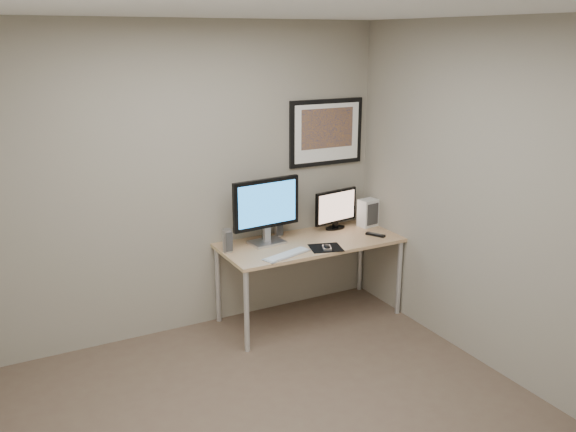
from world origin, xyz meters
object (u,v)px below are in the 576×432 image
object	(u,v)px
desk	(310,248)
fan_unit	(368,213)
phone_dock	(265,234)
framed_art	(326,132)
monitor_large	(266,208)
speaker_right	(278,226)
monitor_tv	(336,208)
speaker_left	(227,241)
keyboard	(287,255)

from	to	relation	value
desk	fan_unit	world-z (taller)	fan_unit
phone_dock	fan_unit	size ratio (longest dim) A/B	0.53
framed_art	monitor_large	distance (m)	0.94
speaker_right	phone_dock	bearing A→B (deg)	-147.30
framed_art	desk	bearing A→B (deg)	-136.54
desk	monitor_tv	bearing A→B (deg)	27.37
phone_dock	fan_unit	xyz separation A→B (m)	(1.06, -0.03, 0.06)
speaker_left	keyboard	distance (m)	0.51
framed_art	keyboard	distance (m)	1.26
phone_dock	keyboard	bearing A→B (deg)	-69.38
speaker_left	monitor_tv	bearing A→B (deg)	5.04
fan_unit	monitor_tv	bearing A→B (deg)	159.57
phone_dock	keyboard	world-z (taller)	phone_dock
monitor_tv	speaker_right	distance (m)	0.58
speaker_right	phone_dock	xyz separation A→B (m)	(-0.18, -0.10, -0.03)
desk	speaker_right	size ratio (longest dim) A/B	8.55
phone_dock	speaker_left	bearing A→B (deg)	-147.48
speaker_left	fan_unit	distance (m)	1.46
monitor_large	phone_dock	bearing A→B (deg)	72.03
speaker_left	fan_unit	world-z (taller)	fan_unit
monitor_large	phone_dock	size ratio (longest dim) A/B	4.63
monitor_tv	speaker_right	size ratio (longest dim) A/B	2.52
desk	keyboard	size ratio (longest dim) A/B	3.55
monitor_tv	speaker_left	bearing A→B (deg)	176.52
desk	phone_dock	bearing A→B (deg)	154.98
speaker_left	speaker_right	size ratio (longest dim) A/B	1.05
monitor_large	framed_art	bearing A→B (deg)	11.35
speaker_right	keyboard	size ratio (longest dim) A/B	0.41
phone_dock	keyboard	size ratio (longest dim) A/B	0.30
framed_art	speaker_right	world-z (taller)	framed_art
framed_art	fan_unit	xyz separation A→B (m)	(0.36, -0.20, -0.76)
monitor_large	fan_unit	bearing A→B (deg)	-4.34
desk	framed_art	xyz separation A→B (m)	(0.35, 0.33, 0.96)
framed_art	phone_dock	world-z (taller)	framed_art
monitor_tv	keyboard	xyz separation A→B (m)	(-0.74, -0.43, -0.19)
monitor_large	speaker_right	xyz separation A→B (m)	(0.19, 0.15, -0.23)
speaker_right	keyboard	bearing A→B (deg)	-105.29
framed_art	fan_unit	size ratio (longest dim) A/B	2.89
desk	monitor_tv	xyz separation A→B (m)	(0.39, 0.20, 0.26)
phone_dock	fan_unit	world-z (taller)	fan_unit
keyboard	fan_unit	world-z (taller)	fan_unit
speaker_left	keyboard	world-z (taller)	speaker_left
phone_dock	framed_art	bearing A→B (deg)	33.22
desk	fan_unit	bearing A→B (deg)	10.79
monitor_tv	monitor_large	bearing A→B (deg)	176.65
desk	speaker_left	size ratio (longest dim) A/B	8.10
monitor_large	fan_unit	world-z (taller)	monitor_large
monitor_tv	phone_dock	distance (m)	0.76
monitor_tv	framed_art	bearing A→B (deg)	95.95
keyboard	phone_dock	bearing A→B (deg)	73.52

